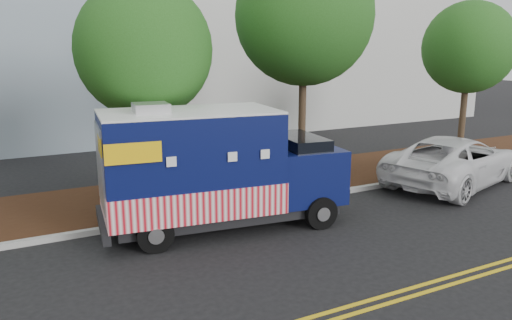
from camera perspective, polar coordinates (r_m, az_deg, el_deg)
ground at (r=12.47m, az=-8.99°, el=-9.14°), size 120.00×120.00×0.00m
curb at (r=13.70m, az=-10.88°, el=-6.84°), size 120.00×0.18×0.15m
mulch_strip at (r=15.63m, az=-13.11°, el=-4.46°), size 120.00×4.00×0.15m
tree_b at (r=14.84m, az=-12.66°, el=12.19°), size 3.92×3.92×6.51m
tree_c at (r=17.27m, az=5.53°, el=16.05°), size 4.63×4.63×7.94m
tree_d at (r=22.18m, az=23.16°, el=11.72°), size 3.66×3.66×6.43m
food_truck at (r=12.79m, az=-5.06°, el=-1.37°), size 6.52×3.03×3.32m
white_car at (r=18.33m, az=21.75°, el=-0.05°), size 6.52×4.35×1.66m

